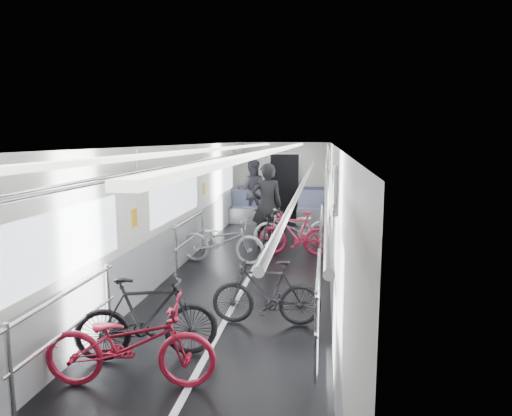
{
  "coord_description": "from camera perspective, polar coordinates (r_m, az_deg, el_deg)",
  "views": [
    {
      "loc": [
        1.33,
        -8.36,
        2.52
      ],
      "look_at": [
        0.0,
        0.48,
        1.16
      ],
      "focal_mm": 32.0,
      "sensor_mm": 36.0,
      "label": 1
    }
  ],
  "objects": [
    {
      "name": "bike_right_mid",
      "position": [
        10.53,
        4.84,
        -2.45
      ],
      "size": [
        2.0,
        1.14,
        0.99
      ],
      "primitive_type": "imported",
      "rotation": [
        0.0,
        0.0,
        -1.3
      ],
      "color": "silver",
      "rests_on": "floor"
    },
    {
      "name": "bike_left_near",
      "position": [
        5.01,
        -15.45,
        -15.99
      ],
      "size": [
        1.82,
        0.82,
        0.92
      ],
      "primitive_type": "imported",
      "rotation": [
        0.0,
        0.0,
        1.69
      ],
      "color": "#A5142D",
      "rests_on": "floor"
    },
    {
      "name": "person_seated",
      "position": [
        14.04,
        -0.49,
        2.21
      ],
      "size": [
        0.98,
        0.8,
        1.89
      ],
      "primitive_type": "imported",
      "rotation": [
        0.0,
        0.0,
        3.24
      ],
      "color": "#2F2E36",
      "rests_on": "floor"
    },
    {
      "name": "bike_right_near",
      "position": [
        6.31,
        1.29,
        -10.51
      ],
      "size": [
        1.52,
        0.5,
        0.9
      ],
      "primitive_type": "imported",
      "rotation": [
        0.0,
        0.0,
        -1.52
      ],
      "color": "black",
      "rests_on": "floor"
    },
    {
      "name": "bike_right_far",
      "position": [
        9.94,
        4.93,
        -3.2
      ],
      "size": [
        1.61,
        0.46,
        0.97
      ],
      "primitive_type": "imported",
      "rotation": [
        0.0,
        0.0,
        -1.57
      ],
      "color": "#B71634",
      "rests_on": "floor"
    },
    {
      "name": "person_standing",
      "position": [
        10.56,
        1.37,
        0.3
      ],
      "size": [
        0.8,
        0.61,
        1.97
      ],
      "primitive_type": "imported",
      "rotation": [
        0.0,
        0.0,
        3.35
      ],
      "color": "black",
      "rests_on": "floor"
    },
    {
      "name": "bike_left_mid",
      "position": [
        5.52,
        -13.46,
        -13.21
      ],
      "size": [
        1.69,
        0.95,
        0.98
      ],
      "primitive_type": "imported",
      "rotation": [
        0.0,
        0.0,
        1.89
      ],
      "color": "black",
      "rests_on": "floor"
    },
    {
      "name": "bike_aisle",
      "position": [
        10.53,
        2.27,
        -2.47
      ],
      "size": [
        0.91,
        1.94,
        0.98
      ],
      "primitive_type": "imported",
      "rotation": [
        0.0,
        0.0,
        -0.14
      ],
      "color": "black",
      "rests_on": "floor"
    },
    {
      "name": "bike_left_far",
      "position": [
        9.35,
        -4.25,
        -4.08
      ],
      "size": [
        1.81,
        0.76,
        0.93
      ],
      "primitive_type": "imported",
      "rotation": [
        0.0,
        0.0,
        1.49
      ],
      "color": "#A2A1A6",
      "rests_on": "floor"
    },
    {
      "name": "car_shell",
      "position": [
        10.33,
        1.07,
        0.9
      ],
      "size": [
        3.02,
        14.01,
        2.41
      ],
      "color": "black",
      "rests_on": "ground"
    }
  ]
}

